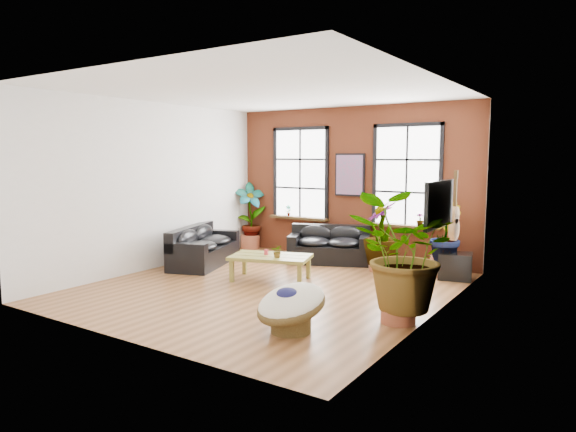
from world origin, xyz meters
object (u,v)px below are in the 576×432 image
object	(u,v)px
sofa_left	(202,247)
papasan_chair	(291,305)
coffee_table	(271,258)
sofa_back	(329,246)

from	to	relation	value
sofa_left	papasan_chair	bearing A→B (deg)	-142.32
coffee_table	papasan_chair	xyz separation A→B (m)	(1.92, -2.25, -0.06)
sofa_left	papasan_chair	size ratio (longest dim) A/B	1.84
sofa_back	papasan_chair	distance (m)	4.73
sofa_back	papasan_chair	bearing A→B (deg)	-90.51
sofa_left	papasan_chair	xyz separation A→B (m)	(4.03, -2.62, -0.01)
sofa_left	papasan_chair	world-z (taller)	sofa_left
papasan_chair	sofa_left	bearing A→B (deg)	167.80
sofa_back	papasan_chair	xyz separation A→B (m)	(1.80, -4.37, -0.00)
sofa_back	papasan_chair	size ratio (longest dim) A/B	1.60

